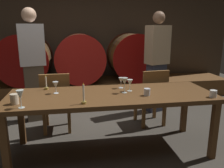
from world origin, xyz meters
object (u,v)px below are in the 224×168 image
at_px(chair_left, 56,100).
at_px(wine_glass_far_left, 20,95).
at_px(guest_left, 33,64).
at_px(wine_barrel_center, 80,58).
at_px(candle_left, 46,85).
at_px(wine_glass_far_right, 130,83).
at_px(dining_table, 112,99).
at_px(cup_left, 14,99).
at_px(guest_right, 157,62).
at_px(cup_center, 147,92).
at_px(chair_right, 152,95).
at_px(wine_glass_right, 121,81).
at_px(wine_barrel_left, 26,59).
at_px(candle_right, 84,98).
at_px(wine_glass_left, 56,85).
at_px(wine_glass_center, 125,82).
at_px(wine_barrel_right, 132,57).
at_px(cup_right, 213,94).

bearing_deg(chair_left, wine_glass_far_left, 75.20).
bearing_deg(guest_left, wine_barrel_center, -137.06).
distance_m(candle_left, wine_glass_far_right, 1.04).
bearing_deg(dining_table, cup_left, -168.98).
xyz_separation_m(guest_right, cup_center, (-0.63, -1.39, -0.13)).
xyz_separation_m(chair_right, wine_glass_right, (-0.58, -0.42, 0.34)).
bearing_deg(wine_barrel_center, cup_center, -74.64).
xyz_separation_m(wine_barrel_left, candle_right, (1.05, -2.64, -0.06)).
bearing_deg(wine_barrel_left, chair_left, -67.33).
xyz_separation_m(candle_right, wine_glass_far_left, (-0.60, -0.02, 0.07)).
height_order(dining_table, cup_left, cup_left).
relative_size(wine_barrel_center, dining_table, 0.42).
xyz_separation_m(wine_glass_left, wine_glass_right, (0.80, 0.11, -0.00)).
bearing_deg(candle_left, wine_glass_far_right, -13.81).
distance_m(candle_right, wine_glass_far_right, 0.69).
relative_size(candle_right, wine_glass_center, 1.22).
relative_size(chair_right, wine_glass_right, 6.41).
bearing_deg(dining_table, wine_glass_left, 169.04).
bearing_deg(wine_glass_right, guest_right, 50.20).
distance_m(chair_right, cup_center, 0.91).
bearing_deg(wine_barrel_right, wine_glass_right, -108.08).
height_order(guest_left, wine_glass_right, guest_left).
bearing_deg(wine_barrel_left, wine_glass_right, -53.52).
bearing_deg(candle_left, wine_glass_left, -56.91).
xyz_separation_m(wine_barrel_center, cup_left, (-0.74, -2.53, -0.07)).
bearing_deg(cup_left, cup_center, 2.68).
relative_size(wine_barrel_right, cup_right, 12.74).
distance_m(wine_barrel_left, wine_glass_center, 2.79).
xyz_separation_m(guest_right, wine_glass_far_right, (-0.78, -1.18, -0.06)).
distance_m(dining_table, guest_right, 1.63).
bearing_deg(cup_center, wine_glass_center, 146.42).
bearing_deg(wine_barrel_left, wine_barrel_right, 0.00).
distance_m(guest_right, cup_left, 2.51).
xyz_separation_m(wine_glass_center, cup_right, (0.94, -0.34, -0.09)).
bearing_deg(chair_right, wine_glass_far_right, 43.72).
bearing_deg(candle_right, wine_glass_left, 125.17).
bearing_deg(cup_left, wine_glass_center, 10.43).
bearing_deg(dining_table, wine_glass_center, 6.44).
bearing_deg(guest_right, wine_barrel_center, -56.92).
height_order(guest_right, candle_right, guest_right).
xyz_separation_m(guest_left, wine_glass_center, (1.22, -1.17, -0.05)).
relative_size(guest_right, wine_glass_left, 12.38).
height_order(guest_right, cup_center, guest_right).
height_order(wine_glass_far_left, wine_glass_left, wine_glass_far_left).
xyz_separation_m(wine_barrel_center, guest_left, (-0.77, -1.15, 0.06)).
distance_m(wine_glass_center, wine_glass_far_right, 0.10).
height_order(wine_barrel_right, candle_right, wine_barrel_right).
height_order(wine_barrel_right, cup_left, wine_barrel_right).
height_order(chair_right, wine_glass_far_right, chair_right).
bearing_deg(chair_right, guest_left, -21.92).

